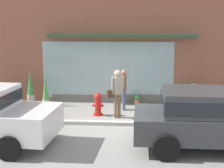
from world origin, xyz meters
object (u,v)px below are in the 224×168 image
at_px(pedestrian_with_handbag, 117,90).
at_px(potted_plant_by_entrance, 30,88).
at_px(potted_plant_window_left, 2,93).
at_px(potted_plant_corner_tall, 137,100).
at_px(potted_plant_near_hydrant, 46,91).
at_px(pedestrian_passerby, 124,87).
at_px(fire_hydrant, 98,104).
at_px(potted_plant_window_center, 193,94).
at_px(parked_car_dark_gray, 211,116).

bearing_deg(pedestrian_with_handbag, potted_plant_by_entrance, -59.95).
bearing_deg(potted_plant_window_left, potted_plant_corner_tall, 4.97).
relative_size(potted_plant_window_left, potted_plant_near_hydrant, 0.78).
distance_m(pedestrian_passerby, potted_plant_near_hydrant, 3.31).
bearing_deg(fire_hydrant, potted_plant_corner_tall, 49.41).
relative_size(pedestrian_with_handbag, potted_plant_window_center, 1.77).
bearing_deg(potted_plant_near_hydrant, fire_hydrant, -28.69).
relative_size(pedestrian_with_handbag, potted_plant_by_entrance, 1.22).
bearing_deg(parked_car_dark_gray, pedestrian_passerby, 123.20).
distance_m(potted_plant_window_left, potted_plant_near_hydrant, 1.83).
bearing_deg(potted_plant_by_entrance, parked_car_dark_gray, -35.78).
distance_m(pedestrian_passerby, potted_plant_corner_tall, 1.22).
xyz_separation_m(potted_plant_window_left, potted_plant_corner_tall, (5.61, 0.49, -0.30)).
bearing_deg(potted_plant_window_left, pedestrian_passerby, -4.08).
height_order(fire_hydrant, potted_plant_by_entrance, potted_plant_by_entrance).
relative_size(parked_car_dark_gray, potted_plant_by_entrance, 3.03).
bearing_deg(potted_plant_window_left, fire_hydrant, -16.20).
relative_size(potted_plant_near_hydrant, potted_plant_window_center, 1.28).
distance_m(parked_car_dark_gray, potted_plant_corner_tall, 5.23).
distance_m(pedestrian_passerby, potted_plant_window_left, 5.12).
xyz_separation_m(parked_car_dark_gray, potted_plant_near_hydrant, (-5.76, 4.37, -0.32)).
distance_m(pedestrian_with_handbag, potted_plant_near_hydrant, 3.45).
relative_size(fire_hydrant, parked_car_dark_gray, 0.19).
height_order(parked_car_dark_gray, potted_plant_by_entrance, parked_car_dark_gray).
xyz_separation_m(parked_car_dark_gray, potted_plant_window_center, (0.33, 4.55, -0.38)).
bearing_deg(potted_plant_near_hydrant, potted_plant_window_center, 1.66).
bearing_deg(pedestrian_with_handbag, potted_plant_near_hydrant, -60.75).
height_order(fire_hydrant, potted_plant_near_hydrant, potted_plant_near_hydrant).
bearing_deg(potted_plant_by_entrance, pedestrian_passerby, -10.49).
bearing_deg(potted_plant_by_entrance, pedestrian_with_handbag, -26.13).
bearing_deg(potted_plant_corner_tall, pedestrian_with_handbag, -110.43).
bearing_deg(potted_plant_near_hydrant, parked_car_dark_gray, -37.22).
height_order(potted_plant_near_hydrant, potted_plant_by_entrance, potted_plant_by_entrance).
xyz_separation_m(potted_plant_window_left, potted_plant_near_hydrant, (1.83, 0.07, 0.08)).
distance_m(fire_hydrant, potted_plant_by_entrance, 3.47).
distance_m(parked_car_dark_gray, potted_plant_window_center, 4.58).
xyz_separation_m(parked_car_dark_gray, potted_plant_window_left, (-7.58, 4.30, -0.40)).
bearing_deg(potted_plant_corner_tall, parked_car_dark_gray, -67.64).
xyz_separation_m(pedestrian_passerby, potted_plant_window_center, (2.82, 0.61, -0.39)).
xyz_separation_m(fire_hydrant, potted_plant_by_entrance, (-3.08, 1.59, 0.25)).
bearing_deg(pedestrian_passerby, potted_plant_corner_tall, 146.23).
height_order(fire_hydrant, pedestrian_with_handbag, pedestrian_with_handbag).
height_order(parked_car_dark_gray, potted_plant_window_center, parked_car_dark_gray).
height_order(pedestrian_with_handbag, potted_plant_window_left, pedestrian_with_handbag).
distance_m(parked_car_dark_gray, potted_plant_window_left, 8.73).
relative_size(fire_hydrant, potted_plant_window_left, 0.86).
bearing_deg(potted_plant_window_left, pedestrian_with_handbag, -16.90).
height_order(potted_plant_window_left, potted_plant_by_entrance, potted_plant_by_entrance).
relative_size(pedestrian_passerby, potted_plant_near_hydrant, 1.28).
xyz_separation_m(fire_hydrant, potted_plant_window_left, (-4.16, 1.21, 0.10)).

